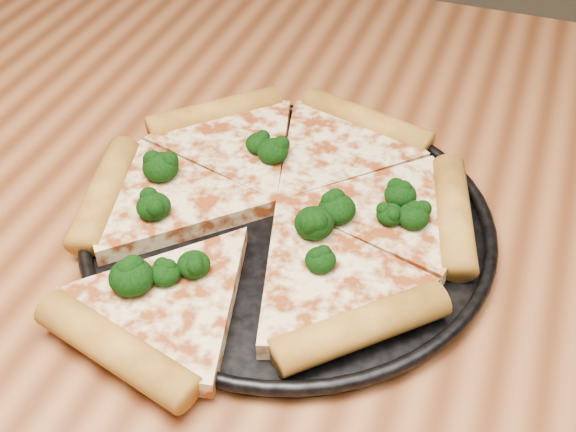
% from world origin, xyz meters
% --- Properties ---
extents(dining_table, '(1.20, 0.90, 0.75)m').
position_xyz_m(dining_table, '(0.00, 0.00, 0.66)').
color(dining_table, brown).
rests_on(dining_table, ground).
extents(pizza_pan, '(0.33, 0.33, 0.02)m').
position_xyz_m(pizza_pan, '(0.05, -0.00, 0.76)').
color(pizza_pan, black).
rests_on(pizza_pan, dining_table).
extents(pizza, '(0.33, 0.37, 0.03)m').
position_xyz_m(pizza, '(0.04, -0.00, 0.77)').
color(pizza, beige).
rests_on(pizza, pizza_pan).
extents(broccoli_florets, '(0.24, 0.21, 0.02)m').
position_xyz_m(broccoli_florets, '(0.03, -0.02, 0.78)').
color(broccoli_florets, black).
rests_on(broccoli_florets, pizza).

